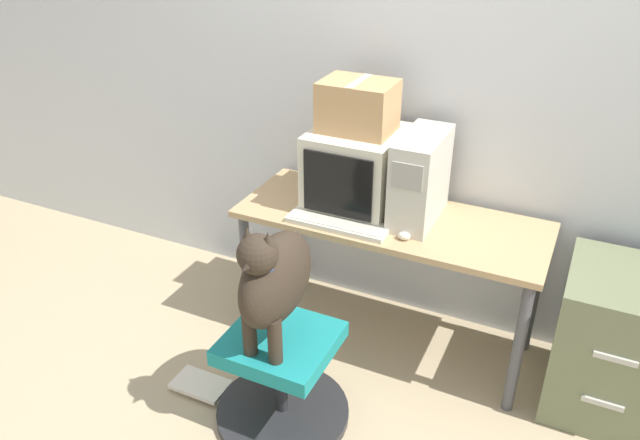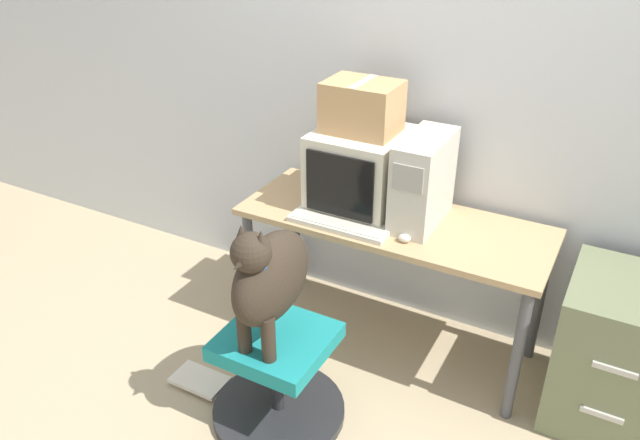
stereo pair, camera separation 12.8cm
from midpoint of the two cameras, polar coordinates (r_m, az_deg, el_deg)
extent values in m
plane|color=tan|center=(3.13, 2.85, -13.57)|extent=(12.00, 12.00, 0.00)
cube|color=silver|center=(3.01, 8.19, 12.99)|extent=(8.00, 0.05, 2.60)
cube|color=tan|center=(2.93, 5.29, 0.00)|extent=(1.45, 0.56, 0.03)
cylinder|color=#4C4C51|center=(3.21, -7.86, -4.89)|extent=(0.05, 0.05, 0.68)
cylinder|color=#4C4C51|center=(2.82, 16.39, -11.24)|extent=(0.05, 0.05, 0.68)
cylinder|color=#4C4C51|center=(3.54, -3.90, -1.21)|extent=(0.05, 0.05, 0.68)
cylinder|color=#4C4C51|center=(3.19, 17.94, -6.33)|extent=(0.05, 0.05, 0.68)
cube|color=beige|center=(2.96, 2.07, 4.76)|extent=(0.40, 0.42, 0.38)
cube|color=black|center=(2.78, 0.28, 3.13)|extent=(0.33, 0.01, 0.29)
cube|color=beige|center=(2.84, 7.87, 3.80)|extent=(0.18, 0.40, 0.41)
cube|color=#9E998E|center=(2.62, 6.58, 3.95)|extent=(0.13, 0.01, 0.12)
cube|color=beige|center=(2.83, 0.36, -0.34)|extent=(0.47, 0.15, 0.02)
cube|color=beige|center=(2.83, 0.36, -0.09)|extent=(0.44, 0.12, 0.00)
ellipsoid|color=beige|center=(2.74, 6.36, -1.48)|extent=(0.06, 0.04, 0.04)
cylinder|color=#262628|center=(2.91, -4.74, -17.07)|extent=(0.59, 0.59, 0.04)
cylinder|color=#262628|center=(2.78, -4.90, -14.37)|extent=(0.05, 0.05, 0.33)
cube|color=teal|center=(2.65, -5.08, -11.17)|extent=(0.44, 0.42, 0.07)
ellipsoid|color=#33281E|center=(2.44, -5.54, -5.42)|extent=(0.21, 0.46, 0.36)
cylinder|color=#33281E|center=(2.50, -7.95, -10.19)|extent=(0.06, 0.06, 0.20)
cylinder|color=#33281E|center=(2.45, -5.67, -10.96)|extent=(0.06, 0.06, 0.20)
sphere|color=#33281E|center=(2.25, -7.37, -3.17)|extent=(0.15, 0.15, 0.15)
cone|color=black|center=(2.21, -8.29, -4.27)|extent=(0.07, 0.08, 0.07)
cone|color=#33281E|center=(2.25, -8.28, -1.40)|extent=(0.05, 0.05, 0.07)
cone|color=#33281E|center=(2.21, -6.43, -1.88)|extent=(0.05, 0.05, 0.07)
torus|color=blue|center=(2.30, -7.02, -4.16)|extent=(0.11, 0.11, 0.02)
cube|color=#6B7251|center=(3.01, 24.07, -10.22)|extent=(0.47, 0.52, 0.67)
cube|color=beige|center=(2.72, 24.17, -11.57)|extent=(0.16, 0.01, 0.02)
cube|color=beige|center=(2.87, 23.21, -15.20)|extent=(0.16, 0.01, 0.02)
cube|color=tan|center=(2.85, 2.17, 10.34)|extent=(0.33, 0.25, 0.23)
cube|color=beige|center=(2.82, 2.22, 12.59)|extent=(0.04, 0.24, 0.00)
cube|color=silver|center=(3.09, -11.74, -14.64)|extent=(0.26, 0.16, 0.02)
cube|color=silver|center=(3.07, -12.11, -14.51)|extent=(0.26, 0.16, 0.02)
camera|label=1|loc=(0.06, -91.37, -0.75)|focal=35.00mm
camera|label=2|loc=(0.06, 88.63, 0.75)|focal=35.00mm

